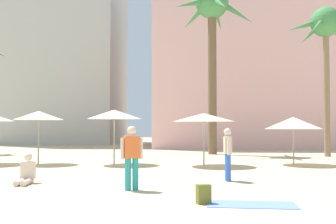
# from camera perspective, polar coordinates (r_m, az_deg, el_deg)

# --- Properties ---
(hotel_pink) EXTENTS (22.84, 11.95, 12.42)m
(hotel_pink) POSITION_cam_1_polar(r_m,az_deg,el_deg) (37.74, 16.28, 4.90)
(hotel_pink) COLOR beige
(hotel_pink) RESTS_ON ground
(hotel_tower_gray) EXTENTS (12.76, 9.86, 23.97)m
(hotel_tower_gray) POSITION_cam_1_polar(r_m,az_deg,el_deg) (45.61, -14.73, 11.05)
(hotel_tower_gray) COLOR #BCB7AD
(hotel_tower_gray) RESTS_ON ground
(palm_tree_far_left) EXTENTS (5.07, 5.39, 10.44)m
(palm_tree_far_left) POSITION_cam_1_polar(r_m,az_deg,el_deg) (26.37, 6.11, 12.78)
(palm_tree_far_left) COLOR brown
(palm_tree_far_left) RESTS_ON ground
(palm_tree_center) EXTENTS (4.54, 4.07, 8.55)m
(palm_tree_center) POSITION_cam_1_polar(r_m,az_deg,el_deg) (25.66, 20.99, 10.39)
(palm_tree_center) COLOR #896B4C
(palm_tree_center) RESTS_ON ground
(cafe_umbrella_1) EXTENTS (2.43, 2.43, 2.44)m
(cafe_umbrella_1) POSITION_cam_1_polar(r_m,az_deg,el_deg) (18.60, -7.43, -0.33)
(cafe_umbrella_1) COLOR gray
(cafe_umbrella_1) RESTS_ON ground
(cafe_umbrella_3) EXTENTS (2.70, 2.70, 2.26)m
(cafe_umbrella_3) POSITION_cam_1_polar(r_m,az_deg,el_deg) (17.86, 4.97, -0.75)
(cafe_umbrella_3) COLOR gray
(cafe_umbrella_3) RESTS_ON ground
(cafe_umbrella_4) EXTENTS (2.24, 2.24, 2.39)m
(cafe_umbrella_4) POSITION_cam_1_polar(r_m,az_deg,el_deg) (19.47, -17.43, -0.46)
(cafe_umbrella_4) COLOR gray
(cafe_umbrella_4) RESTS_ON ground
(cafe_umbrella_5) EXTENTS (2.51, 2.51, 2.11)m
(cafe_umbrella_5) POSITION_cam_1_polar(r_m,az_deg,el_deg) (19.09, 16.93, -1.46)
(cafe_umbrella_5) COLOR gray
(cafe_umbrella_5) RESTS_ON ground
(beach_towel) EXTENTS (1.94, 0.99, 0.01)m
(beach_towel) POSITION_cam_1_polar(r_m,az_deg,el_deg) (9.20, 11.47, -12.41)
(beach_towel) COLOR #6684E0
(beach_towel) RESTS_ON ground
(backpack) EXTENTS (0.34, 0.32, 0.42)m
(backpack) POSITION_cam_1_polar(r_m,az_deg,el_deg) (9.13, 4.90, -11.29)
(backpack) COLOR brown
(backpack) RESTS_ON ground
(person_near_left) EXTENTS (0.60, 0.35, 1.69)m
(person_near_left) POSITION_cam_1_polar(r_m,az_deg,el_deg) (10.95, -5.04, -5.94)
(person_near_left) COLOR teal
(person_near_left) RESTS_ON ground
(person_near_right) EXTENTS (0.47, 0.98, 0.90)m
(person_near_right) POSITION_cam_1_polar(r_m,az_deg,el_deg) (12.93, -18.99, -7.99)
(person_near_right) COLOR beige
(person_near_right) RESTS_ON ground
(person_mid_center) EXTENTS (0.25, 0.60, 1.63)m
(person_mid_center) POSITION_cam_1_polar(r_m,az_deg,el_deg) (12.92, 8.26, -5.50)
(person_mid_center) COLOR blue
(person_mid_center) RESTS_ON ground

